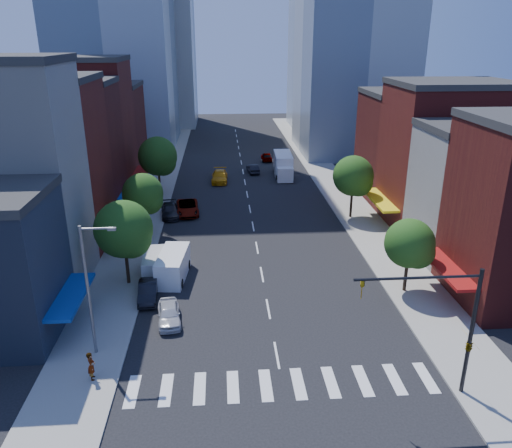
{
  "coord_description": "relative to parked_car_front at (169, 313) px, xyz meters",
  "views": [
    {
      "loc": [
        -3.37,
        -27.74,
        19.88
      ],
      "look_at": [
        -0.56,
        11.52,
        5.0
      ],
      "focal_mm": 35.0,
      "sensor_mm": 36.0,
      "label": 1
    }
  ],
  "objects": [
    {
      "name": "parked_car_front",
      "position": [
        0.0,
        0.0,
        0.0
      ],
      "size": [
        2.15,
        4.24,
        1.39
      ],
      "primitive_type": "imported",
      "rotation": [
        0.0,
        0.0,
        0.13
      ],
      "color": "silver",
      "rests_on": "ground"
    },
    {
      "name": "bldg_left_5",
      "position": [
        -13.5,
        42.3,
        5.81
      ],
      "size": [
        12.0,
        10.0,
        13.0
      ],
      "primitive_type": "cube",
      "color": "#4F1513",
      "rests_on": "ground"
    },
    {
      "name": "ground",
      "position": [
        7.5,
        -4.7,
        -0.69
      ],
      "size": [
        220.0,
        220.0,
        0.0
      ],
      "primitive_type": "plane",
      "color": "black",
      "rests_on": "ground"
    },
    {
      "name": "sidewalk_right",
      "position": [
        20.0,
        35.3,
        -0.62
      ],
      "size": [
        5.0,
        120.0,
        0.15
      ],
      "primitive_type": "cube",
      "color": "gray",
      "rests_on": "ground"
    },
    {
      "name": "sidewalk_left",
      "position": [
        -5.0,
        35.3,
        -0.62
      ],
      "size": [
        5.0,
        120.0,
        0.15
      ],
      "primitive_type": "cube",
      "color": "gray",
      "rests_on": "ground"
    },
    {
      "name": "tree_left_near",
      "position": [
        -3.85,
        6.23,
        4.17
      ],
      "size": [
        4.8,
        4.8,
        7.3
      ],
      "color": "black",
      "rests_on": "sidewalk_left"
    },
    {
      "name": "pedestrian_near",
      "position": [
        -4.07,
        -6.5,
        0.4
      ],
      "size": [
        0.59,
        0.77,
        1.88
      ],
      "primitive_type": "imported",
      "rotation": [
        0.0,
        0.0,
        1.79
      ],
      "color": "#999999",
      "rests_on": "sidewalk_left"
    },
    {
      "name": "cargo_van_near",
      "position": [
        -0.3,
        7.12,
        0.46
      ],
      "size": [
        2.76,
        5.68,
        2.33
      ],
      "rotation": [
        0.0,
        0.0,
        -0.11
      ],
      "color": "white",
      "rests_on": "ground"
    },
    {
      "name": "parked_car_second",
      "position": [
        -2.0,
        3.56,
        -0.01
      ],
      "size": [
        1.76,
        4.24,
        1.36
      ],
      "primitive_type": "imported",
      "rotation": [
        0.0,
        0.0,
        0.08
      ],
      "color": "black",
      "rests_on": "ground"
    },
    {
      "name": "crosswalk",
      "position": [
        7.5,
        -7.7,
        -0.69
      ],
      "size": [
        19.0,
        3.0,
        0.01
      ],
      "primitive_type": "cube",
      "color": "silver",
      "rests_on": "ground"
    },
    {
      "name": "pedestrian_far",
      "position": [
        -3.14,
        11.43,
        0.26
      ],
      "size": [
        0.75,
        0.88,
        1.61
      ],
      "primitive_type": "imported",
      "rotation": [
        0.0,
        0.0,
        -1.38
      ],
      "color": "#999999",
      "rests_on": "sidewalk_left"
    },
    {
      "name": "traffic_signal",
      "position": [
        17.44,
        -9.2,
        3.46
      ],
      "size": [
        7.24,
        2.24,
        8.0
      ],
      "color": "black",
      "rests_on": "sidewalk_right"
    },
    {
      "name": "bldg_right_1",
      "position": [
        28.5,
        10.3,
        5.31
      ],
      "size": [
        12.0,
        8.0,
        12.0
      ],
      "primitive_type": "cube",
      "color": "#BCB8AD",
      "rests_on": "ground"
    },
    {
      "name": "bldg_right_3",
      "position": [
        28.5,
        29.3,
        5.81
      ],
      "size": [
        12.0,
        10.0,
        13.0
      ],
      "primitive_type": "cube",
      "color": "#4F1513",
      "rests_on": "ground"
    },
    {
      "name": "box_truck",
      "position": [
        13.45,
        40.3,
        0.87
      ],
      "size": [
        2.82,
        8.31,
        3.31
      ],
      "rotation": [
        0.0,
        0.0,
        -0.04
      ],
      "color": "white",
      "rests_on": "ground"
    },
    {
      "name": "traffic_car_far",
      "position": [
        11.85,
        50.29,
        0.01
      ],
      "size": [
        1.68,
        4.16,
        1.42
      ],
      "primitive_type": "imported",
      "rotation": [
        0.0,
        0.0,
        3.14
      ],
      "color": "#999999",
      "rests_on": "ground"
    },
    {
      "name": "tree_right_far",
      "position": [
        19.15,
        21.23,
        4.17
      ],
      "size": [
        4.6,
        4.6,
        7.2
      ],
      "color": "black",
      "rests_on": "sidewalk_right"
    },
    {
      "name": "streetlight",
      "position": [
        -4.31,
        -3.7,
        4.58
      ],
      "size": [
        2.25,
        0.25,
        9.0
      ],
      "color": "slate",
      "rests_on": "sidewalk_left"
    },
    {
      "name": "bldg_left_4",
      "position": [
        -13.5,
        32.8,
        7.81
      ],
      "size": [
        12.0,
        9.0,
        17.0
      ],
      "primitive_type": "cube",
      "color": "maroon",
      "rests_on": "ground"
    },
    {
      "name": "bldg_left_1",
      "position": [
        -13.5,
        7.3,
        8.31
      ],
      "size": [
        12.0,
        8.0,
        18.0
      ],
      "primitive_type": "cube",
      "color": "#BCB8AD",
      "rests_on": "ground"
    },
    {
      "name": "bldg_left_2",
      "position": [
        -13.5,
        15.8,
        7.31
      ],
      "size": [
        12.0,
        9.0,
        16.0
      ],
      "primitive_type": "cube",
      "color": "maroon",
      "rests_on": "ground"
    },
    {
      "name": "parked_car_rear",
      "position": [
        -2.0,
        23.26,
        0.01
      ],
      "size": [
        2.55,
        5.07,
        1.41
      ],
      "primitive_type": "imported",
      "rotation": [
        0.0,
        0.0,
        0.12
      ],
      "color": "black",
      "rests_on": "ground"
    },
    {
      "name": "cargo_van_far",
      "position": [
        -1.99,
        7.94,
        0.26
      ],
      "size": [
        2.05,
        4.63,
        1.93
      ],
      "rotation": [
        0.0,
        0.0,
        0.05
      ],
      "color": "silver",
      "rests_on": "ground"
    },
    {
      "name": "taxi",
      "position": [
        3.85,
        37.8,
        0.1
      ],
      "size": [
        2.43,
        5.55,
        1.59
      ],
      "primitive_type": "imported",
      "rotation": [
        0.0,
        0.0,
        -0.04
      ],
      "color": "orange",
      "rests_on": "ground"
    },
    {
      "name": "tree_right_near",
      "position": [
        19.15,
        3.23,
        3.5
      ],
      "size": [
        4.0,
        4.0,
        6.2
      ],
      "color": "black",
      "rests_on": "sidewalk_right"
    },
    {
      "name": "parked_car_third",
      "position": [
        0.0,
        24.07,
        0.07
      ],
      "size": [
        3.02,
        5.72,
        1.53
      ],
      "primitive_type": "imported",
      "rotation": [
        0.0,
        0.0,
        0.09
      ],
      "color": "#999999",
      "rests_on": "ground"
    },
    {
      "name": "bldg_right_2",
      "position": [
        28.5,
        19.3,
        6.81
      ],
      "size": [
        12.0,
        10.0,
        15.0
      ],
      "primitive_type": "cube",
      "color": "maroon",
      "rests_on": "ground"
    },
    {
      "name": "tree_left_far",
      "position": [
        -3.85,
        31.23,
        4.51
      ],
      "size": [
        5.0,
        5.0,
        7.75
      ],
      "color": "black",
      "rests_on": "sidewalk_left"
    },
    {
      "name": "tree_left_mid",
      "position": [
        -3.85,
        17.23,
        3.83
      ],
      "size": [
        4.2,
        4.2,
        6.65
      ],
      "color": "black",
      "rests_on": "sidewalk_left"
    },
    {
      "name": "bldg_left_3",
      "position": [
        -13.5,
        24.3,
        6.81
      ],
      "size": [
        12.0,
        8.0,
        15.0
      ],
      "primitive_type": "cube",
      "color": "#4F1513",
      "rests_on": "ground"
    },
    {
      "name": "traffic_car_oncoming",
      "position": [
        9.0,
        42.42,
        -0.03
      ],
      "size": [
        1.94,
        4.18,
        1.33
      ],
      "primitive_type": "imported",
      "rotation": [
        0.0,
        0.0,
        3.28
      ],
      "color": "black",
      "rests_on": "ground"
    }
  ]
}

